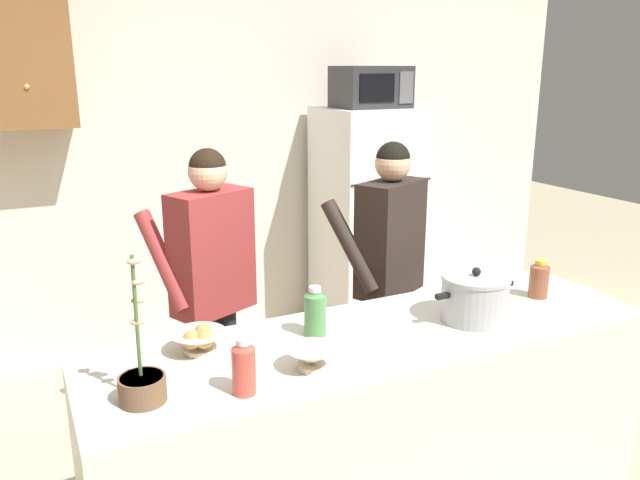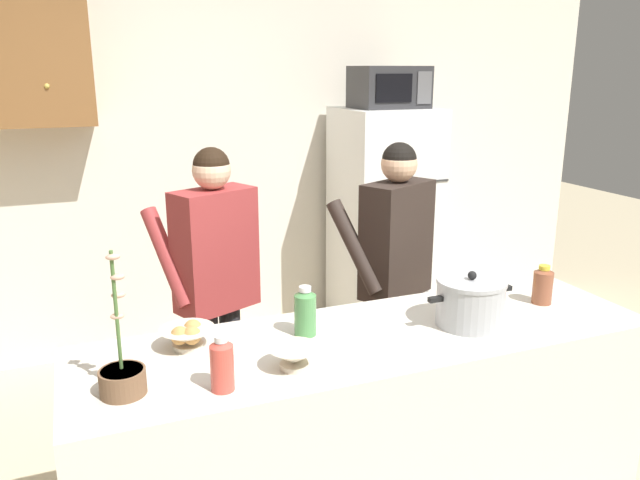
{
  "view_description": "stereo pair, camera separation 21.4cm",
  "coord_description": "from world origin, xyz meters",
  "views": [
    {
      "loc": [
        -1.24,
        -1.95,
        1.94
      ],
      "look_at": [
        0.0,
        0.55,
        1.17
      ],
      "focal_mm": 34.98,
      "sensor_mm": 36.0,
      "label": 1
    },
    {
      "loc": [
        -1.04,
        -2.04,
        1.94
      ],
      "look_at": [
        0.0,
        0.55,
        1.17
      ],
      "focal_mm": 34.98,
      "sensor_mm": 36.0,
      "label": 2
    }
  ],
  "objects": [
    {
      "name": "back_wall_unit",
      "position": [
        -0.28,
        2.26,
        1.42
      ],
      "size": [
        6.0,
        0.48,
        2.6
      ],
      "color": "silver",
      "rests_on": "ground"
    },
    {
      "name": "kitchen_island",
      "position": [
        0.0,
        0.0,
        0.46
      ],
      "size": [
        2.33,
        0.68,
        0.92
      ],
      "primitive_type": "cube",
      "color": "silver",
      "rests_on": "ground"
    },
    {
      "name": "refrigerator",
      "position": [
        1.02,
        1.85,
        0.84
      ],
      "size": [
        0.64,
        0.68,
        1.67
      ],
      "color": "white",
      "rests_on": "ground"
    },
    {
      "name": "microwave",
      "position": [
        1.02,
        1.83,
        1.81
      ],
      "size": [
        0.48,
        0.37,
        0.28
      ],
      "color": "#2D2D30",
      "rests_on": "refrigerator"
    },
    {
      "name": "person_near_pot",
      "position": [
        -0.42,
        0.91,
        0.98
      ],
      "size": [
        0.58,
        0.54,
        1.58
      ],
      "color": "black",
      "rests_on": "ground"
    },
    {
      "name": "person_by_sink",
      "position": [
        0.5,
        0.74,
        0.98
      ],
      "size": [
        0.59,
        0.55,
        1.58
      ],
      "color": "black",
      "rests_on": "ground"
    },
    {
      "name": "cooking_pot",
      "position": [
        0.42,
        -0.05,
        1.02
      ],
      "size": [
        0.4,
        0.28,
        0.23
      ],
      "color": "#ADAFB5",
      "rests_on": "kitchen_island"
    },
    {
      "name": "coffee_mug",
      "position": [
        0.68,
        0.24,
        0.97
      ],
      "size": [
        0.13,
        0.09,
        0.1
      ],
      "color": "yellow",
      "rests_on": "kitchen_island"
    },
    {
      "name": "bread_bowl",
      "position": [
        -0.7,
        0.15,
        0.97
      ],
      "size": [
        0.21,
        0.21,
        0.1
      ],
      "color": "beige",
      "rests_on": "kitchen_island"
    },
    {
      "name": "empty_bowl",
      "position": [
        -0.38,
        -0.15,
        0.97
      ],
      "size": [
        0.19,
        0.19,
        0.08
      ],
      "color": "beige",
      "rests_on": "kitchen_island"
    },
    {
      "name": "bottle_near_edge",
      "position": [
        -0.24,
        0.1,
        1.02
      ],
      "size": [
        0.09,
        0.09,
        0.2
      ],
      "color": "#4C8C4C",
      "rests_on": "kitchen_island"
    },
    {
      "name": "bottle_mid_counter",
      "position": [
        0.86,
        0.03,
        1.01
      ],
      "size": [
        0.09,
        0.09,
        0.18
      ],
      "color": "brown",
      "rests_on": "kitchen_island"
    },
    {
      "name": "bottle_far_corner",
      "position": [
        -0.65,
        -0.21,
        1.01
      ],
      "size": [
        0.08,
        0.08,
        0.19
      ],
      "color": "#D84C3F",
      "rests_on": "kitchen_island"
    },
    {
      "name": "potted_orchid",
      "position": [
        -0.96,
        -0.11,
        0.99
      ],
      "size": [
        0.15,
        0.15,
        0.49
      ],
      "color": "brown",
      "rests_on": "kitchen_island"
    }
  ]
}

